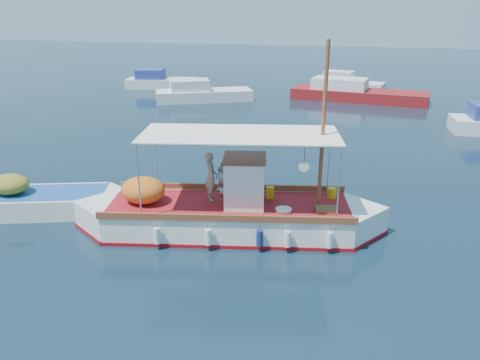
# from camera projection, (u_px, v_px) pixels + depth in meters

# --- Properties ---
(ground) EXTENTS (160.00, 160.00, 0.00)m
(ground) POSITION_uv_depth(u_px,v_px,m) (253.00, 224.00, 14.91)
(ground) COLOR black
(ground) RESTS_ON ground
(fishing_caique) EXTENTS (9.43, 4.12, 5.90)m
(fishing_caique) POSITION_uv_depth(u_px,v_px,m) (227.00, 215.00, 14.35)
(fishing_caique) COLOR white
(fishing_caique) RESTS_ON ground
(dinghy) EXTENTS (5.97, 3.22, 1.55)m
(dinghy) POSITION_uv_depth(u_px,v_px,m) (35.00, 203.00, 15.71)
(dinghy) COLOR white
(dinghy) RESTS_ON ground
(bg_boat_nw) EXTENTS (7.40, 5.36, 1.80)m
(bg_boat_nw) POSITION_uv_depth(u_px,v_px,m) (201.00, 94.00, 35.06)
(bg_boat_nw) COLOR silver
(bg_boat_nw) RESTS_ON ground
(bg_boat_n) EXTENTS (10.20, 4.03, 1.80)m
(bg_boat_n) POSITION_uv_depth(u_px,v_px,m) (355.00, 94.00, 35.25)
(bg_boat_n) COLOR maroon
(bg_boat_n) RESTS_ON ground
(bg_boat_far_w) EXTENTS (6.19, 3.62, 1.80)m
(bg_boat_far_w) POSITION_uv_depth(u_px,v_px,m) (159.00, 82.00, 40.95)
(bg_boat_far_w) COLOR silver
(bg_boat_far_w) RESTS_ON ground
(bg_boat_far_n) EXTENTS (6.11, 3.12, 1.80)m
(bg_boat_far_n) POSITION_uv_depth(u_px,v_px,m) (346.00, 85.00, 39.40)
(bg_boat_far_n) COLOR silver
(bg_boat_far_n) RESTS_ON ground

